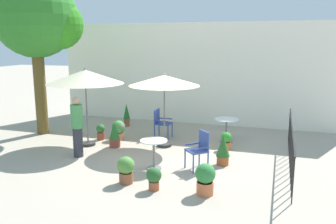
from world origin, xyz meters
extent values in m
plane|color=#A89B89|center=(0.00, 0.00, 0.00)|extent=(60.00, 60.00, 0.00)
cube|color=white|center=(0.00, 3.91, 1.89)|extent=(10.91, 0.30, 3.77)
cube|color=black|center=(3.38, 0.00, 1.00)|extent=(0.03, 4.98, 0.03)
cylinder|color=black|center=(3.38, -2.31, 0.50)|extent=(0.02, 0.02, 1.00)
cylinder|color=black|center=(3.38, -1.96, 0.50)|extent=(0.02, 0.02, 1.00)
cylinder|color=black|center=(3.38, -1.60, 0.50)|extent=(0.02, 0.02, 1.00)
cylinder|color=black|center=(3.38, -1.24, 0.50)|extent=(0.02, 0.02, 1.00)
cylinder|color=black|center=(3.38, -0.89, 0.50)|extent=(0.02, 0.02, 1.00)
cylinder|color=black|center=(3.38, -0.53, 0.50)|extent=(0.02, 0.02, 1.00)
cylinder|color=black|center=(3.38, -0.18, 0.50)|extent=(0.02, 0.02, 1.00)
cylinder|color=black|center=(3.38, 0.18, 0.50)|extent=(0.02, 0.02, 1.00)
cylinder|color=black|center=(3.38, 0.53, 0.50)|extent=(0.02, 0.02, 1.00)
cylinder|color=black|center=(3.38, 0.89, 0.50)|extent=(0.02, 0.02, 1.00)
cylinder|color=black|center=(3.38, 1.24, 0.50)|extent=(0.02, 0.02, 1.00)
cylinder|color=black|center=(3.38, 1.60, 0.50)|extent=(0.02, 0.02, 1.00)
cylinder|color=black|center=(3.38, 1.96, 0.50)|extent=(0.02, 0.02, 1.00)
cylinder|color=black|center=(3.38, 2.31, 0.50)|extent=(0.02, 0.02, 1.00)
cylinder|color=brown|center=(-4.60, 0.76, 1.48)|extent=(0.38, 0.38, 2.95)
sphere|color=#2A7525|center=(-4.60, 0.76, 3.89)|extent=(2.69, 2.69, 2.69)
sphere|color=#2A7B1A|center=(-3.93, 1.02, 3.62)|extent=(1.61, 1.61, 1.61)
sphere|color=#2F6E2A|center=(-5.14, 1.16, 4.03)|extent=(1.48, 1.48, 1.48)
cylinder|color=#2D2D2D|center=(-0.17, 0.59, 0.04)|extent=(0.44, 0.44, 0.08)
cylinder|color=slate|center=(-0.17, 0.59, 1.07)|extent=(0.04, 0.04, 2.13)
cone|color=beige|center=(-0.17, 0.59, 1.98)|extent=(2.07, 2.07, 0.30)
sphere|color=slate|center=(-0.17, 0.59, 2.16)|extent=(0.06, 0.06, 0.06)
cylinder|color=#2D2D2D|center=(-2.40, -0.02, 0.04)|extent=(0.44, 0.44, 0.08)
cylinder|color=slate|center=(-2.40, -0.02, 1.14)|extent=(0.04, 0.04, 2.28)
cone|color=beige|center=(-2.40, -0.02, 2.08)|extent=(2.25, 2.25, 0.41)
sphere|color=slate|center=(-2.40, -0.02, 2.31)|extent=(0.06, 0.06, 0.06)
cylinder|color=white|center=(1.52, 1.61, 0.72)|extent=(0.74, 0.74, 0.02)
cylinder|color=slate|center=(1.52, 1.61, 0.36)|extent=(0.06, 0.06, 0.71)
cylinder|color=slate|center=(1.52, 1.61, 0.01)|extent=(0.41, 0.41, 0.03)
cylinder|color=white|center=(0.19, -1.31, 0.72)|extent=(0.67, 0.67, 0.02)
cylinder|color=slate|center=(0.19, -1.31, 0.35)|extent=(0.06, 0.06, 0.71)
cylinder|color=slate|center=(0.19, -1.31, 0.01)|extent=(0.37, 0.37, 0.03)
cube|color=#354B90|center=(1.19, -1.03, 0.48)|extent=(0.63, 0.63, 0.04)
cube|color=#354B90|center=(1.34, -0.89, 0.72)|extent=(0.32, 0.34, 0.45)
cube|color=#354B90|center=(1.05, -0.87, 0.60)|extent=(0.32, 0.30, 0.03)
cube|color=#354B90|center=(1.33, -1.18, 0.60)|extent=(0.32, 0.30, 0.03)
cylinder|color=#354B90|center=(0.90, -1.01, 0.23)|extent=(0.04, 0.04, 0.46)
cylinder|color=#354B90|center=(1.19, -1.32, 0.23)|extent=(0.04, 0.04, 0.46)
cylinder|color=#354B90|center=(1.20, -0.73, 0.23)|extent=(0.04, 0.04, 0.46)
cylinder|color=#354B90|center=(1.48, -1.04, 0.23)|extent=(0.04, 0.04, 0.46)
cube|color=#2C42A2|center=(-0.50, 1.48, 0.47)|extent=(0.50, 0.47, 0.04)
cube|color=#2C42A2|center=(-0.73, 1.48, 0.71)|extent=(0.05, 0.44, 0.43)
cube|color=#2C42A2|center=(-0.50, 1.27, 0.59)|extent=(0.44, 0.05, 0.03)
cube|color=#2C42A2|center=(-0.50, 1.69, 0.59)|extent=(0.44, 0.05, 0.03)
cylinder|color=#2C42A2|center=(-0.28, 1.26, 0.23)|extent=(0.04, 0.04, 0.45)
cylinder|color=#2C42A2|center=(-0.27, 1.68, 0.23)|extent=(0.04, 0.04, 0.45)
cylinder|color=#2C42A2|center=(-0.73, 1.27, 0.23)|extent=(0.04, 0.04, 0.45)
cylinder|color=#2C42A2|center=(-0.72, 1.69, 0.23)|extent=(0.04, 0.04, 0.45)
cylinder|color=#CC6B41|center=(1.69, -2.38, 0.14)|extent=(0.35, 0.35, 0.27)
cylinder|color=#382819|center=(1.69, -2.38, 0.26)|extent=(0.31, 0.31, 0.02)
sphere|color=#317E3A|center=(1.69, -2.38, 0.45)|extent=(0.42, 0.42, 0.42)
cylinder|color=#984C3D|center=(-2.29, 2.55, 0.14)|extent=(0.22, 0.22, 0.28)
cylinder|color=#382819|center=(-2.29, 2.55, 0.27)|extent=(0.19, 0.19, 0.02)
cone|color=#206325|center=(-2.29, 2.55, 0.56)|extent=(0.25, 0.25, 0.55)
cylinder|color=#9D432C|center=(-2.34, 0.66, 0.12)|extent=(0.24, 0.24, 0.24)
cylinder|color=#382819|center=(-2.34, 0.66, 0.23)|extent=(0.21, 0.21, 0.02)
sphere|color=#2D6D2F|center=(-2.34, 0.66, 0.36)|extent=(0.27, 0.27, 0.27)
cylinder|color=#B96430|center=(1.64, 0.78, 0.12)|extent=(0.28, 0.28, 0.24)
cylinder|color=#382819|center=(1.64, 0.78, 0.23)|extent=(0.25, 0.25, 0.02)
sphere|color=#2F8E2B|center=(1.64, 0.78, 0.37)|extent=(0.31, 0.31, 0.31)
cylinder|color=brown|center=(-1.55, 0.05, 0.13)|extent=(0.33, 0.33, 0.26)
cylinder|color=#382819|center=(-1.55, 0.05, 0.25)|extent=(0.29, 0.29, 0.02)
cone|color=#27672B|center=(-1.55, 0.05, 0.51)|extent=(0.32, 0.32, 0.51)
cylinder|color=#A95529|center=(1.76, -0.50, 0.12)|extent=(0.30, 0.30, 0.23)
cylinder|color=#382819|center=(1.76, -0.50, 0.22)|extent=(0.27, 0.27, 0.02)
cone|color=#296026|center=(1.76, -0.50, 0.50)|extent=(0.35, 0.35, 0.55)
cylinder|color=#CA6E4B|center=(-1.78, 0.81, 0.11)|extent=(0.32, 0.32, 0.23)
cylinder|color=#382819|center=(-1.78, 0.81, 0.22)|extent=(0.28, 0.28, 0.02)
sphere|color=#439045|center=(-1.78, 0.81, 0.41)|extent=(0.43, 0.43, 0.43)
sphere|color=#B140B7|center=(-1.94, 0.81, 0.43)|extent=(0.09, 0.09, 0.09)
sphere|color=#B140B7|center=(-1.66, 0.78, 0.51)|extent=(0.08, 0.08, 0.08)
sphere|color=#B140B7|center=(-1.82, 0.95, 0.45)|extent=(0.08, 0.08, 0.08)
sphere|color=#B140B7|center=(-1.64, 0.73, 0.45)|extent=(0.11, 0.11, 0.11)
cylinder|color=brown|center=(-0.09, -2.34, 0.12)|extent=(0.31, 0.31, 0.25)
cylinder|color=#382819|center=(-0.09, -2.34, 0.24)|extent=(0.27, 0.27, 0.02)
sphere|color=#4F8A39|center=(-0.09, -2.34, 0.41)|extent=(0.39, 0.39, 0.39)
cylinder|color=#A35437|center=(0.62, -2.50, 0.10)|extent=(0.23, 0.23, 0.19)
cylinder|color=#382819|center=(0.62, -2.50, 0.18)|extent=(0.20, 0.20, 0.02)
sphere|color=#2A5D2A|center=(0.62, -2.50, 0.33)|extent=(0.33, 0.33, 0.33)
cylinder|color=#33333D|center=(-2.10, -1.05, 0.40)|extent=(0.26, 0.26, 0.80)
cylinder|color=#48934F|center=(-2.10, -1.05, 1.12)|extent=(0.40, 0.40, 0.63)
sphere|color=tan|center=(-2.10, -1.05, 1.54)|extent=(0.22, 0.22, 0.22)
camera|label=1|loc=(3.04, -9.07, 3.10)|focal=37.69mm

